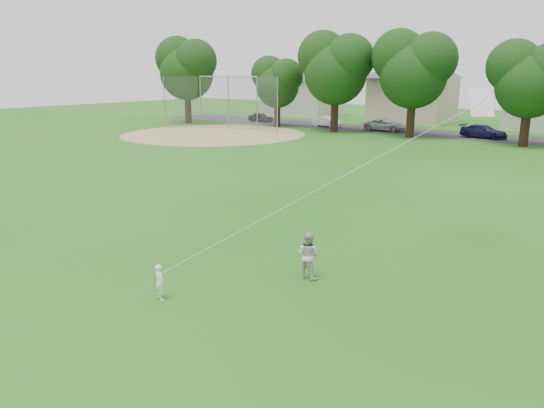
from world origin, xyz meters
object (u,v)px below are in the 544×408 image
Objects in this scene: kite at (337,179)px; baseball_backstop at (226,103)px; toddler at (160,282)px; older_boy at (308,255)px.

kite reaches higher than baseball_backstop.
kite is at bearing -105.52° from toddler.
kite is 0.99× the size of baseball_backstop.
toddler is at bearing -117.62° from kite.
toddler is 5.96m from kite.
toddler is 0.70× the size of older_boy.
older_boy is 42.47m from baseball_backstop.
toddler is 0.08× the size of baseball_backstop.
kite is (2.54, 4.85, 2.36)m from toddler.
older_boy is at bearing -44.05° from baseball_backstop.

